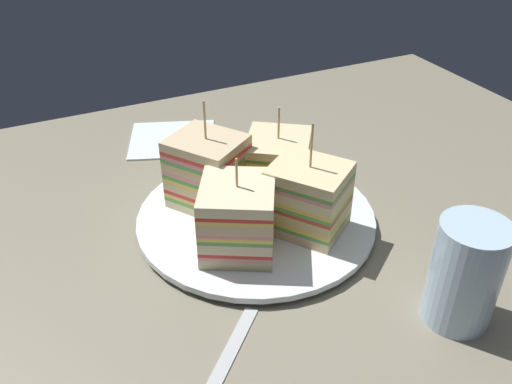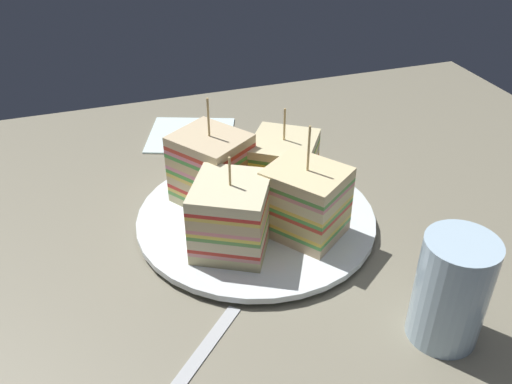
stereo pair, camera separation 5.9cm
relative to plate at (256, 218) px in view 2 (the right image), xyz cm
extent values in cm
cube|color=gray|center=(0.00, 0.00, -1.66)|extent=(104.39, 74.76, 1.80)
cylinder|color=white|center=(0.00, 0.00, -0.48)|extent=(16.40, 16.40, 0.57)
cylinder|color=white|center=(0.00, 0.00, 0.15)|extent=(26.45, 26.45, 0.69)
cube|color=#D0BE84|center=(-4.07, -4.31, 1.06)|extent=(9.94, 10.10, 1.12)
cube|color=#B2844C|center=(-2.29, -1.04, 1.06)|extent=(6.34, 3.62, 1.12)
cube|color=#DD9189|center=(-4.07, -4.31, 1.82)|extent=(9.94, 10.10, 0.41)
cube|color=red|center=(-4.07, -4.31, 2.23)|extent=(9.94, 10.10, 0.41)
cube|color=beige|center=(-4.07, -4.31, 3.00)|extent=(9.94, 10.10, 1.12)
cube|color=#B2844C|center=(-2.29, -1.04, 3.00)|extent=(6.34, 3.62, 1.12)
cube|color=#619E4B|center=(-4.07, -4.31, 3.77)|extent=(9.94, 10.10, 0.41)
cube|color=#EFD951|center=(-4.07, -4.31, 4.18)|extent=(9.94, 10.10, 0.41)
cube|color=pink|center=(-4.07, -4.31, 4.59)|extent=(9.94, 10.10, 0.41)
cube|color=#D6BA8A|center=(-4.07, -4.31, 5.36)|extent=(9.94, 10.10, 1.12)
cube|color=#B2844C|center=(-2.29, -1.04, 5.36)|extent=(6.34, 3.62, 1.12)
cube|color=#EFC856|center=(-4.07, -4.31, 6.12)|extent=(9.94, 10.10, 0.41)
cube|color=red|center=(-4.07, -4.31, 6.54)|extent=(9.94, 10.10, 0.41)
cube|color=beige|center=(-4.07, -4.31, 7.30)|extent=(9.94, 10.10, 1.12)
cylinder|color=tan|center=(-4.07, -4.31, 9.40)|extent=(0.24, 0.24, 3.07)
cube|color=beige|center=(3.89, -4.48, 1.07)|extent=(9.74, 9.97, 1.14)
cube|color=#9E7242|center=(1.69, -1.47, 1.07)|extent=(5.33, 4.02, 1.14)
cube|color=#58AD51|center=(3.89, -4.48, 1.85)|extent=(9.74, 9.97, 0.43)
cube|color=yellow|center=(3.89, -4.48, 2.28)|extent=(9.74, 9.97, 0.43)
cube|color=#DEC47C|center=(3.89, -4.48, 3.07)|extent=(9.74, 9.97, 1.14)
cube|color=#9E7242|center=(1.69, -1.47, 3.07)|extent=(5.33, 4.02, 1.14)
cube|color=#D24734|center=(3.89, -4.48, 3.86)|extent=(9.74, 9.97, 0.43)
cube|color=#5BAE51|center=(3.89, -4.48, 4.29)|extent=(9.74, 9.97, 0.43)
cube|color=#F4D351|center=(3.89, -4.48, 4.72)|extent=(9.74, 9.97, 0.43)
cube|color=beige|center=(3.89, -4.48, 5.51)|extent=(9.74, 9.97, 1.14)
cube|color=#B2844C|center=(1.69, -1.47, 5.51)|extent=(5.33, 4.02, 1.14)
cube|color=pink|center=(3.89, -4.48, 6.29)|extent=(9.74, 9.97, 0.43)
cube|color=#5AA048|center=(3.89, -4.48, 6.73)|extent=(9.74, 9.97, 0.43)
cube|color=beige|center=(3.89, -4.48, 7.51)|extent=(9.74, 9.97, 1.14)
cylinder|color=tan|center=(3.89, -4.48, 10.52)|extent=(0.24, 0.24, 4.87)
cube|color=beige|center=(4.58, 3.76, 0.98)|extent=(10.13, 10.27, 0.96)
cube|color=#B2844C|center=(2.49, 0.68, 0.98)|extent=(5.92, 4.15, 0.96)
cube|color=#479234|center=(4.58, 3.76, 1.66)|extent=(10.13, 10.27, 0.42)
cube|color=#EAD94A|center=(4.58, 3.76, 2.08)|extent=(10.13, 10.27, 0.42)
cube|color=#DC3F37|center=(4.58, 3.76, 2.49)|extent=(10.13, 10.27, 0.42)
cube|color=beige|center=(4.58, 3.76, 3.18)|extent=(10.13, 10.27, 0.96)
cube|color=#9E7242|center=(2.49, 0.68, 3.18)|extent=(5.92, 4.15, 0.96)
cube|color=#D23F32|center=(4.58, 3.76, 3.87)|extent=(10.13, 10.27, 0.42)
cube|color=#F4D550|center=(4.58, 3.76, 4.28)|extent=(10.13, 10.27, 0.42)
cube|color=beige|center=(4.58, 3.76, 4.97)|extent=(10.13, 10.27, 0.96)
cube|color=#B2844C|center=(2.49, 0.68, 4.97)|extent=(5.92, 4.15, 0.96)
cube|color=#EBD649|center=(4.58, 3.76, 5.66)|extent=(10.13, 10.27, 0.42)
cube|color=#51933F|center=(4.58, 3.76, 6.07)|extent=(10.13, 10.27, 0.42)
cube|color=beige|center=(4.58, 3.76, 6.76)|extent=(10.13, 10.27, 0.96)
cylinder|color=tan|center=(4.58, 3.76, 9.14)|extent=(0.24, 0.24, 3.81)
cube|color=beige|center=(-3.79, 4.55, 0.99)|extent=(9.79, 10.03, 0.99)
cube|color=#B2844C|center=(-1.68, 1.49, 0.99)|extent=(5.53, 3.95, 0.99)
cube|color=#65AD50|center=(-3.79, 4.55, 1.72)|extent=(9.79, 10.03, 0.47)
cube|color=#EECA5C|center=(-3.79, 4.55, 2.19)|extent=(9.79, 10.03, 0.47)
cube|color=red|center=(-3.79, 4.55, 2.67)|extent=(9.79, 10.03, 0.47)
cube|color=beige|center=(-3.79, 4.55, 3.40)|extent=(9.79, 10.03, 0.99)
cube|color=#9E7242|center=(-1.68, 1.49, 3.40)|extent=(5.53, 3.95, 0.99)
cube|color=#E9C758|center=(-3.79, 4.55, 4.13)|extent=(9.79, 10.03, 0.47)
cube|color=#52AA44|center=(-3.79, 4.55, 4.60)|extent=(9.79, 10.03, 0.47)
cube|color=pink|center=(-3.79, 4.55, 5.07)|extent=(9.79, 10.03, 0.47)
cube|color=#D5BA85|center=(-3.79, 4.55, 5.80)|extent=(9.79, 10.03, 0.99)
cube|color=#9E7242|center=(-1.68, 1.49, 5.80)|extent=(5.53, 3.95, 0.99)
cube|color=#52A74B|center=(-3.79, 4.55, 6.53)|extent=(9.79, 10.03, 0.47)
cube|color=pink|center=(-3.79, 4.55, 7.01)|extent=(9.79, 10.03, 0.47)
cube|color=#D7402F|center=(-3.79, 4.55, 7.48)|extent=(9.79, 10.03, 0.47)
cube|color=beige|center=(-3.79, 4.55, 8.21)|extent=(9.79, 10.03, 0.99)
cylinder|color=tan|center=(-3.79, 4.55, 10.91)|extent=(0.24, 0.24, 4.40)
cylinder|color=#EAC66D|center=(-2.32, -0.60, 0.81)|extent=(5.68, 5.71, 1.03)
cylinder|color=#EDC16F|center=(-1.81, -0.28, 1.19)|extent=(5.43, 5.44, 0.63)
cylinder|color=#F1D974|center=(-0.80, 1.36, 1.43)|extent=(4.05, 4.05, 0.42)
cylinder|color=#E5C570|center=(-2.48, 1.29, 2.55)|extent=(4.36, 4.35, 0.82)
cube|color=silver|center=(-10.46, -16.22, -0.64)|extent=(9.67, 9.58, 0.25)
cube|color=white|center=(-2.22, 23.11, -0.51)|extent=(15.02, 14.45, 0.50)
cylinder|color=silver|center=(10.28, -20.40, 4.34)|extent=(6.11, 6.11, 10.20)
cylinder|color=white|center=(10.28, -20.40, 1.41)|extent=(5.62, 5.62, 4.35)
camera|label=1|loc=(-21.17, -44.60, 36.18)|focal=38.33mm
camera|label=2|loc=(-15.69, -46.81, 36.18)|focal=38.33mm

